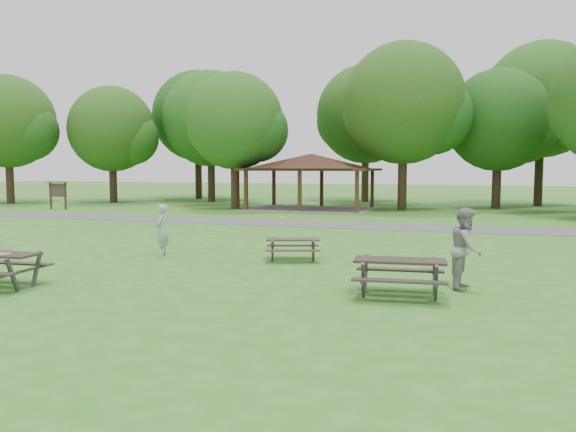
{
  "coord_description": "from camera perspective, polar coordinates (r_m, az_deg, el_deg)",
  "views": [
    {
      "loc": [
        6.62,
        -12.81,
        2.85
      ],
      "look_at": [
        1.0,
        4.0,
        1.3
      ],
      "focal_mm": 35.0,
      "sensor_mm": 36.0,
      "label": 1
    }
  ],
  "objects": [
    {
      "name": "tree_deep_b",
      "position": [
        46.8,
        8.04,
        9.9
      ],
      "size": [
        8.4,
        8.0,
        11.13
      ],
      "color": "#332516",
      "rests_on": "ground"
    },
    {
      "name": "tree_row_e",
      "position": [
        38.31,
        11.82,
        10.78
      ],
      "size": [
        8.4,
        8.0,
        11.02
      ],
      "color": "black",
      "rests_on": "ground"
    },
    {
      "name": "picnic_table_far",
      "position": [
        12.6,
        11.27,
        -5.23
      ],
      "size": [
        2.15,
        1.8,
        0.86
      ],
      "color": "black",
      "rests_on": "ground"
    },
    {
      "name": "frisbee_catcher",
      "position": [
        13.8,
        17.64,
        -3.14
      ],
      "size": [
        0.82,
        1.0,
        1.91
      ],
      "primitive_type": "imported",
      "rotation": [
        0.0,
        0.0,
        1.46
      ],
      "color": "gray",
      "rests_on": "ground"
    },
    {
      "name": "tree_row_d",
      "position": [
        38.72,
        -5.31,
        9.3
      ],
      "size": [
        6.93,
        6.6,
        9.27
      ],
      "color": "black",
      "rests_on": "ground"
    },
    {
      "name": "asphalt_path",
      "position": [
        27.76,
        4.59,
        -0.89
      ],
      "size": [
        120.0,
        3.2,
        0.02
      ],
      "primitive_type": "cube",
      "color": "#4D4D4F",
      "rests_on": "ground"
    },
    {
      "name": "tree_row_f",
      "position": [
        41.47,
        20.71,
        8.81
      ],
      "size": [
        7.35,
        7.0,
        9.55
      ],
      "color": "black",
      "rests_on": "ground"
    },
    {
      "name": "notice_board",
      "position": [
        40.75,
        -22.35,
        2.46
      ],
      "size": [
        1.6,
        0.3,
        1.88
      ],
      "color": "#381F14",
      "rests_on": "ground"
    },
    {
      "name": "tree_deep_a",
      "position": [
        51.26,
        -9.04,
        9.73
      ],
      "size": [
        8.4,
        8.0,
        11.38
      ],
      "color": "black",
      "rests_on": "ground"
    },
    {
      "name": "tree_row_b",
      "position": [
        47.29,
        -17.36,
        8.19
      ],
      "size": [
        7.14,
        6.8,
        9.28
      ],
      "color": "black",
      "rests_on": "ground"
    },
    {
      "name": "ground",
      "position": [
        14.7,
        -8.72,
        -6.24
      ],
      "size": [
        160.0,
        160.0,
        0.0
      ],
      "primitive_type": "plane",
      "color": "#337020",
      "rests_on": "ground"
    },
    {
      "name": "tree_deep_c",
      "position": [
        45.3,
        24.48,
        10.38
      ],
      "size": [
        8.82,
        8.4,
        11.9
      ],
      "color": "black",
      "rests_on": "ground"
    },
    {
      "name": "picnic_table_middle",
      "position": [
        17.12,
        0.49,
        -2.85
      ],
      "size": [
        1.93,
        1.73,
        0.7
      ],
      "color": "#312A23",
      "rests_on": "ground"
    },
    {
      "name": "frisbee_in_flight",
      "position": [
        15.7,
        -0.6,
        -0.13
      ],
      "size": [
        0.29,
        0.29,
        0.02
      ],
      "color": "yellow",
      "rests_on": "ground"
    },
    {
      "name": "tree_row_a",
      "position": [
        49.16,
        -26.5,
        8.33
      ],
      "size": [
        7.56,
        7.2,
        9.97
      ],
      "color": "#321E16",
      "rests_on": "ground"
    },
    {
      "name": "pavilion",
      "position": [
        38.32,
        2.4,
        5.31
      ],
      "size": [
        8.6,
        7.01,
        3.76
      ],
      "color": "#372414",
      "rests_on": "ground"
    },
    {
      "name": "tree_row_c",
      "position": [
        46.75,
        -7.73,
        9.48
      ],
      "size": [
        8.19,
        7.8,
        10.67
      ],
      "color": "black",
      "rests_on": "ground"
    },
    {
      "name": "frisbee_thrower",
      "position": [
        18.56,
        -12.71,
        -1.37
      ],
      "size": [
        0.57,
        0.7,
        1.66
      ],
      "primitive_type": "imported",
      "rotation": [
        0.0,
        0.0,
        -1.25
      ],
      "color": "#AAAAAC",
      "rests_on": "ground"
    }
  ]
}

